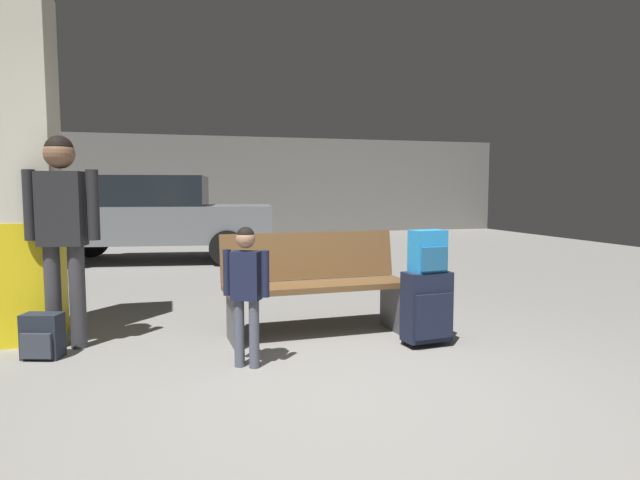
% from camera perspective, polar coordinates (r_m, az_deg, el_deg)
% --- Properties ---
extents(ground_plane, '(18.00, 18.00, 0.10)m').
position_cam_1_polar(ground_plane, '(7.23, -6.81, -5.25)').
color(ground_plane, gray).
extents(garage_back_wall, '(18.00, 0.12, 2.80)m').
position_cam_1_polar(garage_back_wall, '(15.93, -11.57, 5.62)').
color(garage_back_wall, slate).
rests_on(garage_back_wall, ground_plane).
extents(structural_pillar, '(0.57, 0.57, 2.88)m').
position_cam_1_polar(structural_pillar, '(5.17, -28.94, 6.44)').
color(structural_pillar, yellow).
rests_on(structural_pillar, ground_plane).
extents(bench, '(1.63, 0.61, 0.89)m').
position_cam_1_polar(bench, '(4.78, -0.51, -4.65)').
color(bench, brown).
rests_on(bench, ground_plane).
extents(suitcase, '(0.40, 0.27, 0.60)m').
position_cam_1_polar(suitcase, '(4.53, 11.13, -6.88)').
color(suitcase, '#191E33').
rests_on(suitcase, ground_plane).
extents(backpack_bright, '(0.30, 0.22, 0.34)m').
position_cam_1_polar(backpack_bright, '(4.45, 11.24, -1.20)').
color(backpack_bright, '#268CD8').
rests_on(backpack_bright, suitcase).
extents(child, '(0.31, 0.25, 1.01)m').
position_cam_1_polar(child, '(3.89, -7.74, -4.31)').
color(child, '#4C5160').
rests_on(child, ground_plane).
extents(adult, '(0.57, 0.26, 1.69)m').
position_cam_1_polar(adult, '(4.74, -25.37, 2.05)').
color(adult, '#38383D').
rests_on(adult, ground_plane).
extents(backpack_dark_floor, '(0.31, 0.26, 0.34)m').
position_cam_1_polar(backpack_dark_floor, '(4.65, -27.05, -8.98)').
color(backpack_dark_floor, '#1E232D').
rests_on(backpack_dark_floor, ground_plane).
extents(parked_car_far, '(4.29, 2.23, 1.51)m').
position_cam_1_polar(parked_car_far, '(10.12, -17.15, 2.41)').
color(parked_car_far, slate).
rests_on(parked_car_far, ground_plane).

